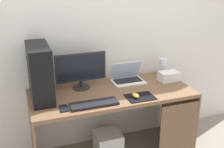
% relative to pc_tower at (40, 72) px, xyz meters
% --- Properties ---
extents(wall_back, '(4.00, 0.05, 2.60)m').
position_rel_pc_tower_xyz_m(wall_back, '(0.65, 0.30, 0.31)').
color(wall_back, silver).
rests_on(wall_back, ground_plane).
extents(desk, '(1.56, 0.68, 0.75)m').
position_rel_pc_tower_xyz_m(desk, '(0.67, -0.09, -0.39)').
color(desk, brown).
rests_on(desk, ground_plane).
extents(pc_tower, '(0.19, 0.48, 0.50)m').
position_rel_pc_tower_xyz_m(pc_tower, '(0.00, 0.00, 0.00)').
color(pc_tower, black).
rests_on(pc_tower, desk).
extents(monitor, '(0.50, 0.18, 0.36)m').
position_rel_pc_tower_xyz_m(monitor, '(0.39, 0.10, -0.06)').
color(monitor, '#232326').
rests_on(monitor, desk).
extents(laptop, '(0.33, 0.22, 0.21)m').
position_rel_pc_tower_xyz_m(laptop, '(0.89, 0.11, -0.21)').
color(laptop, white).
rests_on(laptop, desk).
extents(speaker, '(0.08, 0.08, 0.19)m').
position_rel_pc_tower_xyz_m(speaker, '(1.33, 0.15, -0.15)').
color(speaker, silver).
rests_on(speaker, desk).
extents(projector, '(0.20, 0.14, 0.10)m').
position_rel_pc_tower_xyz_m(projector, '(1.31, -0.01, -0.20)').
color(projector, white).
rests_on(projector, desk).
extents(keyboard, '(0.42, 0.14, 0.02)m').
position_rel_pc_tower_xyz_m(keyboard, '(0.41, -0.30, -0.24)').
color(keyboard, black).
rests_on(keyboard, desk).
extents(mousepad, '(0.26, 0.20, 0.00)m').
position_rel_pc_tower_xyz_m(mousepad, '(0.85, -0.29, -0.25)').
color(mousepad, black).
rests_on(mousepad, desk).
extents(mouse_left, '(0.06, 0.10, 0.03)m').
position_rel_pc_tower_xyz_m(mouse_left, '(0.81, -0.28, -0.23)').
color(mouse_left, orange).
rests_on(mouse_left, mousepad).
extents(cell_phone, '(0.07, 0.13, 0.01)m').
position_rel_pc_tower_xyz_m(cell_phone, '(0.15, -0.29, -0.24)').
color(cell_phone, black).
rests_on(cell_phone, desk).
extents(subwoofer, '(0.26, 0.26, 0.26)m').
position_rel_pc_tower_xyz_m(subwoofer, '(0.62, -0.04, -0.86)').
color(subwoofer, white).
rests_on(subwoofer, ground_plane).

